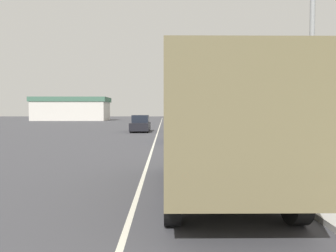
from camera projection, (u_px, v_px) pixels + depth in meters
The scene contains 10 objects.
ground_plane at pixel (159, 128), 39.62m from camera, with size 180.00×180.00×0.00m, color #424247.
lane_centre_stripe at pixel (159, 128), 39.62m from camera, with size 0.12×120.00×0.00m.
sidewalk_right at pixel (196, 128), 39.66m from camera, with size 1.80×120.00×0.12m.
grass_strip_right at pixel (232, 128), 39.71m from camera, with size 7.00×120.00×0.02m.
military_truck at pixel (216, 125), 8.18m from camera, with size 2.58×7.34×3.17m.
car_nearest_ahead at pixel (184, 130), 22.55m from camera, with size 1.72×4.51×1.72m.
car_second_ahead at pixel (140, 124), 33.25m from camera, with size 1.86×4.74×1.69m.
car_third_ahead at pixel (175, 121), 47.43m from camera, with size 1.73×4.68×1.55m.
lamp_post at pixel (303, 48), 9.02m from camera, with size 1.69×0.24×6.16m.
building_distant at pixel (72, 109), 73.69m from camera, with size 16.52×8.62×5.18m.
Camera 1 is at (0.68, 0.43, 2.10)m, focal length 35.00 mm.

